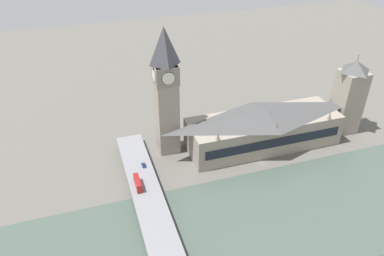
% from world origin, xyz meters
% --- Properties ---
extents(ground_plane, '(600.00, 600.00, 0.00)m').
position_xyz_m(ground_plane, '(0.00, 0.00, 0.00)').
color(ground_plane, '#605E56').
extents(river_water, '(66.93, 360.00, 0.30)m').
position_xyz_m(river_water, '(-39.46, 0.00, 0.15)').
color(river_water, '#47564C').
rests_on(river_water, ground_plane).
extents(parliament_hall, '(28.44, 90.65, 24.15)m').
position_xyz_m(parliament_hall, '(16.98, -8.00, 12.00)').
color(parliament_hall, gray).
rests_on(parliament_hall, ground_plane).
extents(clock_tower, '(13.03, 13.03, 74.44)m').
position_xyz_m(clock_tower, '(29.90, 47.23, 39.25)').
color(clock_tower, gray).
rests_on(clock_tower, ground_plane).
extents(victoria_tower, '(14.70, 14.70, 50.98)m').
position_xyz_m(victoria_tower, '(17.04, -64.67, 23.49)').
color(victoria_tower, gray).
rests_on(victoria_tower, ground_plane).
extents(road_bridge, '(165.86, 14.77, 5.08)m').
position_xyz_m(road_bridge, '(-39.46, 68.53, 4.15)').
color(road_bridge, slate).
rests_on(road_bridge, ground_plane).
extents(double_decker_bus_mid, '(11.08, 2.62, 4.67)m').
position_xyz_m(double_decker_bus_mid, '(-3.61, 71.76, 7.67)').
color(double_decker_bus_mid, red).
rests_on(double_decker_bus_mid, road_bridge).
extents(car_northbound_lead, '(3.85, 1.91, 1.40)m').
position_xyz_m(car_northbound_lead, '(11.81, 65.69, 5.79)').
color(car_northbound_lead, navy).
rests_on(car_northbound_lead, road_bridge).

